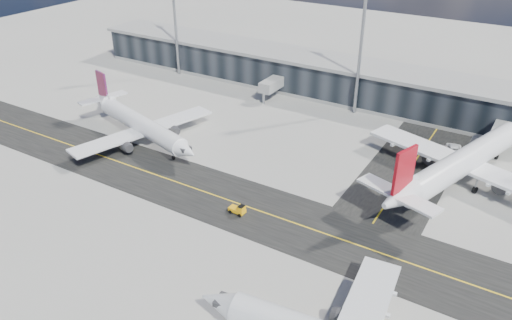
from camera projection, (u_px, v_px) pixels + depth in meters
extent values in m
plane|color=gray|center=(236.00, 220.00, 75.70)|extent=(300.00, 300.00, 0.00)
cube|color=black|center=(250.00, 208.00, 78.69)|extent=(180.00, 14.00, 0.02)
cube|color=black|center=(419.00, 156.00, 93.65)|extent=(14.00, 50.00, 0.02)
cube|color=yellow|center=(250.00, 208.00, 78.68)|extent=(180.00, 0.25, 0.01)
cube|color=yellow|center=(419.00, 156.00, 93.64)|extent=(0.25, 50.00, 0.01)
cube|color=black|center=(367.00, 86.00, 114.86)|extent=(150.00, 12.00, 8.00)
cube|color=gray|center=(369.00, 68.00, 112.74)|extent=(152.00, 13.00, 0.80)
cube|color=gray|center=(365.00, 101.00, 116.61)|extent=(150.00, 12.20, 0.80)
cube|color=gray|center=(274.00, 83.00, 118.24)|extent=(3.00, 10.00, 2.40)
cylinder|color=gray|center=(264.00, 99.00, 115.62)|extent=(0.60, 0.60, 2.40)
cube|color=gray|center=(501.00, 130.00, 95.46)|extent=(3.00, 10.00, 2.40)
cylinder|color=gray|center=(494.00, 151.00, 92.84)|extent=(0.60, 0.60, 2.40)
cylinder|color=gray|center=(175.00, 22.00, 127.57)|extent=(0.70, 0.70, 28.00)
cylinder|color=gray|center=(360.00, 51.00, 104.79)|extent=(0.70, 0.70, 28.00)
cylinder|color=white|center=(141.00, 125.00, 97.58)|extent=(26.39, 10.70, 3.53)
cone|color=white|center=(186.00, 151.00, 87.92)|extent=(5.21, 4.61, 3.53)
cone|color=white|center=(103.00, 100.00, 107.26)|extent=(6.06, 4.85, 3.53)
cube|color=white|center=(144.00, 130.00, 97.44)|extent=(12.52, 30.02, 0.44)
cylinder|color=#2D2D30|center=(170.00, 128.00, 100.47)|extent=(4.12, 2.97, 2.03)
cylinder|color=#2D2D30|center=(123.00, 144.00, 94.21)|extent=(4.12, 2.97, 2.03)
cube|color=silver|center=(170.00, 125.00, 100.13)|extent=(1.79, 0.83, 0.71)
cube|color=silver|center=(123.00, 141.00, 93.87)|extent=(1.79, 0.83, 0.71)
cube|color=#651945|center=(102.00, 84.00, 105.19)|extent=(3.67, 1.40, 5.47)
cube|color=white|center=(103.00, 98.00, 107.01)|extent=(5.30, 10.85, 0.31)
cube|color=#2D2D30|center=(185.00, 148.00, 88.04)|extent=(2.23, 2.35, 0.62)
cylinder|color=gray|center=(173.00, 155.00, 91.96)|extent=(0.26, 0.26, 1.76)
cylinder|color=black|center=(174.00, 158.00, 92.28)|extent=(0.85, 0.52, 0.79)
cylinder|color=black|center=(152.00, 133.00, 101.18)|extent=(1.05, 0.69, 0.97)
cylinder|color=black|center=(129.00, 141.00, 98.05)|extent=(1.05, 0.69, 0.97)
cylinder|color=white|center=(464.00, 161.00, 83.14)|extent=(14.06, 32.02, 4.30)
cone|color=white|center=(398.00, 198.00, 72.09)|extent=(6.09, 7.47, 4.30)
cube|color=white|center=(467.00, 165.00, 84.27)|extent=(36.45, 16.41, 0.54)
cylinder|color=#2D2D30|center=(435.00, 155.00, 89.74)|extent=(3.75, 5.06, 2.47)
cylinder|color=#2D2D30|center=(505.00, 183.00, 81.17)|extent=(3.75, 5.06, 2.47)
cube|color=silver|center=(436.00, 151.00, 89.32)|extent=(1.07, 2.18, 0.86)
cube|color=silver|center=(507.00, 179.00, 80.75)|extent=(1.07, 2.18, 0.86)
cube|color=#A20B16|center=(404.00, 170.00, 70.21)|extent=(1.86, 4.45, 6.67)
cube|color=white|center=(398.00, 194.00, 71.78)|extent=(13.21, 6.85, 0.38)
cylinder|color=gray|center=(498.00, 153.00, 91.95)|extent=(0.33, 0.33, 2.15)
cylinder|color=black|center=(497.00, 157.00, 92.34)|extent=(0.66, 1.04, 0.97)
cylinder|color=black|center=(440.00, 175.00, 86.46)|extent=(0.88, 1.29, 1.18)
cylinder|color=black|center=(475.00, 190.00, 82.18)|extent=(0.88, 1.29, 1.18)
cone|color=silver|center=(221.00, 302.00, 55.85)|extent=(4.95, 4.12, 3.68)
cube|color=silver|center=(353.00, 317.00, 55.57)|extent=(1.87, 0.55, 0.74)
cube|color=#2D2D30|center=(224.00, 301.00, 55.50)|extent=(2.03, 2.20, 0.64)
cube|color=#FBAF0D|center=(237.00, 210.00, 76.99)|extent=(2.68, 1.32, 0.62)
cube|color=#FBAF0D|center=(241.00, 208.00, 76.33)|extent=(1.00, 1.17, 0.79)
cube|color=black|center=(241.00, 207.00, 76.19)|extent=(0.92, 1.13, 0.22)
cylinder|color=black|center=(244.00, 212.00, 77.16)|extent=(0.62, 0.24, 0.62)
cylinder|color=black|center=(240.00, 215.00, 76.32)|extent=(0.62, 0.24, 0.62)
cylinder|color=black|center=(235.00, 208.00, 78.00)|extent=(0.62, 0.24, 0.62)
cylinder|color=black|center=(230.00, 212.00, 77.17)|extent=(0.62, 0.24, 0.62)
imported|color=white|center=(454.00, 152.00, 93.36)|extent=(4.23, 6.63, 1.70)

